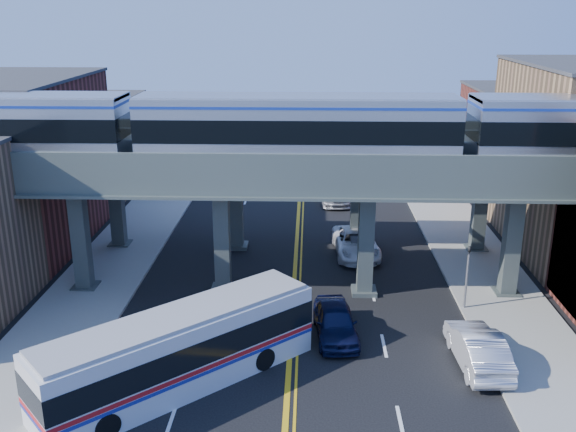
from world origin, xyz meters
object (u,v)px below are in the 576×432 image
transit_train (297,128)px  car_lane_b (362,245)px  car_lane_d (335,192)px  car_lane_a (335,321)px  transit_bus (180,351)px  car_parked_curb (478,348)px  stop_sign (297,302)px  car_lane_c (356,243)px  traffic_signal (467,270)px

transit_train → car_lane_b: size_ratio=11.76×
car_lane_b → car_lane_d: car_lane_d is taller
car_lane_d → car_lane_a: bearing=-94.7°
car_lane_a → car_lane_d: (0.79, 23.26, 0.02)m
car_lane_b → car_lane_d: bearing=94.3°
transit_bus → transit_train: bearing=22.0°
transit_train → car_parked_curb: transit_train is taller
transit_train → car_lane_b: 11.28m
transit_train → car_lane_a: (2.02, -5.17, -8.63)m
stop_sign → car_lane_c: (3.61, 10.94, -0.95)m
stop_sign → traffic_signal: 9.41m
transit_train → transit_bus: (-4.71, -9.69, -7.80)m
traffic_signal → car_parked_curb: bearing=-97.2°
car_lane_b → transit_train: bearing=-127.0°
car_lane_b → car_parked_curb: 14.06m
stop_sign → transit_bus: 6.75m
traffic_signal → car_lane_a: 7.84m
transit_train → traffic_signal: 11.70m
car_lane_b → car_lane_c: car_lane_c is taller
transit_bus → car_lane_a: (6.73, 4.52, -0.83)m
stop_sign → car_lane_b: size_ratio=0.60×
car_lane_d → car_parked_curb: (5.53, -25.67, 0.02)m
car_lane_a → car_lane_c: bearing=75.8°
car_lane_c → car_parked_curb: bearing=-75.6°
stop_sign → car_lane_a: bearing=-5.1°
transit_train → car_lane_b: bearing=54.8°
stop_sign → car_lane_b: stop_sign is taller
traffic_signal → car_lane_b: size_ratio=0.93×
stop_sign → car_lane_d: 23.27m
stop_sign → car_lane_a: size_ratio=0.54×
stop_sign → transit_bus: size_ratio=0.24×
car_parked_curb → stop_sign: bearing=-20.4°
transit_bus → stop_sign: bearing=2.0°
transit_bus → car_parked_curb: 13.24m
car_lane_d → car_parked_curb: size_ratio=1.11×
car_lane_b → car_parked_curb: (4.22, -13.41, 0.14)m
car_lane_c → car_lane_d: size_ratio=1.00×
traffic_signal → transit_bus: (-13.75, -7.69, -0.65)m
transit_bus → car_lane_a: size_ratio=2.30×
transit_bus → car_lane_b: 17.90m
transit_train → car_lane_b: transit_train is taller
car_lane_a → car_lane_c: (1.73, 11.11, -0.02)m
transit_train → car_lane_b: (4.12, 5.85, -8.72)m
car_parked_curb → traffic_signal: bearing=-100.2°
transit_bus → car_lane_d: transit_bus is taller
transit_train → car_lane_a: bearing=-68.6°
stop_sign → transit_bus: bearing=-136.0°
stop_sign → car_lane_d: (2.67, 23.10, -0.91)m
car_lane_a → car_lane_d: size_ratio=0.83×
traffic_signal → car_lane_d: 21.09m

